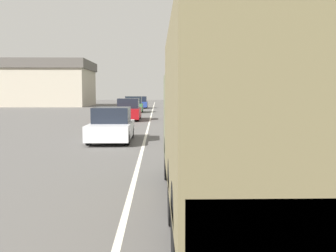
{
  "coord_description": "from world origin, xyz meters",
  "views": [
    {
      "loc": [
        0.56,
        6.4,
        2.1
      ],
      "look_at": [
        0.79,
        15.35,
        1.39
      ],
      "focal_mm": 45.0,
      "sensor_mm": 36.0,
      "label": 1
    }
  ],
  "objects": [
    {
      "name": "ground_plane",
      "position": [
        0.0,
        40.0,
        0.0
      ],
      "size": [
        180.0,
        180.0,
        0.0
      ],
      "primitive_type": "plane",
      "color": "#565451"
    },
    {
      "name": "car_second_ahead",
      "position": [
        -1.65,
        38.77,
        0.74
      ],
      "size": [
        1.79,
        4.78,
        1.66
      ],
      "color": "maroon",
      "rests_on": "ground"
    },
    {
      "name": "building_distant",
      "position": [
        -17.25,
        73.96,
        3.59
      ],
      "size": [
        14.58,
        14.02,
        7.08
      ],
      "color": "#B2A893",
      "rests_on": "ground"
    },
    {
      "name": "military_truck",
      "position": [
        1.96,
        13.59,
        1.69
      ],
      "size": [
        2.47,
        7.84,
        3.07
      ],
      "color": "#606647",
      "rests_on": "ground"
    },
    {
      "name": "car_third_ahead",
      "position": [
        -1.98,
        51.48,
        0.76
      ],
      "size": [
        1.92,
        3.99,
        1.72
      ],
      "color": "#336B3D",
      "rests_on": "ground"
    },
    {
      "name": "grass_strip_right",
      "position": [
        8.9,
        40.0,
        0.01
      ],
      "size": [
        7.0,
        120.0,
        0.02
      ],
      "color": "#56843D",
      "rests_on": "ground"
    },
    {
      "name": "sidewalk_right",
      "position": [
        4.5,
        40.0,
        0.06
      ],
      "size": [
        1.8,
        120.0,
        0.12
      ],
      "color": "#ADAAA3",
      "rests_on": "ground"
    },
    {
      "name": "car_nearest_ahead",
      "position": [
        -1.42,
        24.64,
        0.67
      ],
      "size": [
        1.73,
        4.43,
        1.47
      ],
      "color": "silver",
      "rests_on": "ground"
    },
    {
      "name": "lane_centre_stripe",
      "position": [
        0.0,
        40.0,
        0.0
      ],
      "size": [
        0.12,
        120.0,
        0.0
      ],
      "color": "silver",
      "rests_on": "ground"
    },
    {
      "name": "car_fourth_ahead",
      "position": [
        -1.68,
        63.62,
        0.72
      ],
      "size": [
        1.78,
        4.38,
        1.61
      ],
      "color": "navy",
      "rests_on": "ground"
    },
    {
      "name": "tree_mid_right",
      "position": [
        7.99,
        24.36,
        5.76
      ],
      "size": [
        2.75,
        2.75,
        7.18
      ],
      "color": "#4C3D2D",
      "rests_on": "grass_strip_right"
    }
  ]
}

